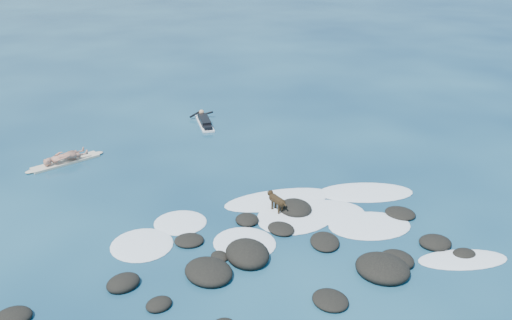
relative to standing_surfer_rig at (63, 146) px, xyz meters
name	(u,v)px	position (x,y,z in m)	size (l,w,h in m)	color
ground	(256,243)	(4.70, -8.67, -0.74)	(160.00, 160.00, 0.00)	#0A2642
reef_rocks	(283,264)	(4.88, -10.20, -0.64)	(13.31, 7.54, 0.57)	black
breaking_foam	(300,218)	(6.67, -7.84, -0.73)	(11.40, 7.48, 0.12)	white
standing_surfer_rig	(63,146)	(0.00, 0.00, 0.00)	(3.24, 1.38, 1.88)	beige
paddling_surfer_rig	(204,121)	(6.68, 2.21, -0.58)	(1.20, 2.70, 0.47)	white
dog	(276,200)	(6.12, -7.11, -0.28)	(0.40, 1.09, 0.69)	black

